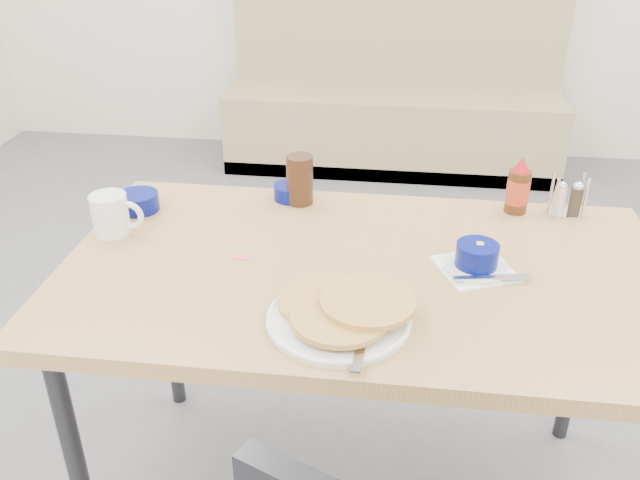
# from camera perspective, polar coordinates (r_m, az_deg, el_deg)

# --- Properties ---
(booth_bench) EXTENTS (1.90, 0.56, 1.22)m
(booth_bench) POSITION_cam_1_polar(r_m,az_deg,el_deg) (4.06, 6.19, 11.23)
(booth_bench) COLOR tan
(booth_bench) RESTS_ON ground
(dining_table) EXTENTS (1.40, 0.80, 0.76)m
(dining_table) POSITION_cam_1_polar(r_m,az_deg,el_deg) (1.60, 3.59, -4.15)
(dining_table) COLOR tan
(dining_table) RESTS_ON ground
(pancake_plate) EXTENTS (0.30, 0.32, 0.05)m
(pancake_plate) POSITION_cam_1_polar(r_m,az_deg,el_deg) (1.37, 1.80, -6.13)
(pancake_plate) COLOR white
(pancake_plate) RESTS_ON dining_table
(coffee_mug) EXTENTS (0.13, 0.09, 0.10)m
(coffee_mug) POSITION_cam_1_polar(r_m,az_deg,el_deg) (1.76, -17.14, 2.12)
(coffee_mug) COLOR white
(coffee_mug) RESTS_ON dining_table
(grits_setting) EXTENTS (0.22, 0.21, 0.07)m
(grits_setting) POSITION_cam_1_polar(r_m,az_deg,el_deg) (1.58, 13.06, -1.56)
(grits_setting) COLOR white
(grits_setting) RESTS_ON dining_table
(creamer_bowl) EXTENTS (0.11, 0.11, 0.05)m
(creamer_bowl) POSITION_cam_1_polar(r_m,az_deg,el_deg) (1.88, -15.02, 3.12)
(creamer_bowl) COLOR #040E63
(creamer_bowl) RESTS_ON dining_table
(butter_bowl) EXTENTS (0.09, 0.09, 0.04)m
(butter_bowl) POSITION_cam_1_polar(r_m,az_deg,el_deg) (1.88, -2.51, 4.07)
(butter_bowl) COLOR #040E63
(butter_bowl) RESTS_ON dining_table
(amber_tumbler) EXTENTS (0.09, 0.09, 0.14)m
(amber_tumbler) POSITION_cam_1_polar(r_m,az_deg,el_deg) (1.84, -1.71, 5.10)
(amber_tumbler) COLOR #331C10
(amber_tumbler) RESTS_ON dining_table
(condiment_caddy) EXTENTS (0.10, 0.06, 0.11)m
(condiment_caddy) POSITION_cam_1_polar(r_m,az_deg,el_deg) (1.90, 20.10, 3.11)
(condiment_caddy) COLOR silver
(condiment_caddy) RESTS_ON dining_table
(syrup_bottle) EXTENTS (0.06, 0.06, 0.16)m
(syrup_bottle) POSITION_cam_1_polar(r_m,az_deg,el_deg) (1.86, 16.35, 4.20)
(syrup_bottle) COLOR #47230F
(syrup_bottle) RESTS_ON dining_table
(sugar_wrapper) EXTENTS (0.04, 0.03, 0.00)m
(sugar_wrapper) POSITION_cam_1_polar(r_m,az_deg,el_deg) (1.61, -6.70, -1.42)
(sugar_wrapper) COLOR #FB5372
(sugar_wrapper) RESTS_ON dining_table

